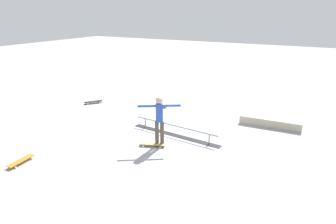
# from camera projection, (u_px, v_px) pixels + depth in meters

# --- Properties ---
(ground_plane) EXTENTS (60.00, 60.00, 0.00)m
(ground_plane) POSITION_uv_depth(u_px,v_px,m) (169.00, 132.00, 10.16)
(ground_plane) COLOR #9E9EA3
(grind_rail) EXTENTS (3.36, 0.53, 0.38)m
(grind_rail) POSITION_uv_depth(u_px,v_px,m) (175.00, 131.00, 9.83)
(grind_rail) COLOR black
(grind_rail) RESTS_ON ground_plane
(skate_ledge) EXTENTS (2.18, 0.53, 0.30)m
(skate_ledge) POSITION_uv_depth(u_px,v_px,m) (270.00, 122.00, 10.63)
(skate_ledge) COLOR #B2A893
(skate_ledge) RESTS_ON ground_plane
(skater_main) EXTENTS (1.14, 0.76, 1.61)m
(skater_main) POSITION_uv_depth(u_px,v_px,m) (159.00, 118.00, 8.82)
(skater_main) COLOR brown
(skater_main) RESTS_ON ground_plane
(skateboard_main) EXTENTS (0.82, 0.45, 0.09)m
(skateboard_main) POSITION_uv_depth(u_px,v_px,m) (152.00, 144.00, 9.08)
(skateboard_main) COLOR tan
(skateboard_main) RESTS_ON ground_plane
(loose_skateboard_black) EXTENTS (0.64, 0.76, 0.09)m
(loose_skateboard_black) POSITION_uv_depth(u_px,v_px,m) (93.00, 102.00, 13.28)
(loose_skateboard_black) COLOR black
(loose_skateboard_black) RESTS_ON ground_plane
(loose_skateboard_yellow) EXTENTS (0.76, 0.63, 0.09)m
(loose_skateboard_yellow) POSITION_uv_depth(u_px,v_px,m) (162.00, 104.00, 12.94)
(loose_skateboard_yellow) COLOR yellow
(loose_skateboard_yellow) RESTS_ON ground_plane
(loose_skateboard_orange) EXTENTS (0.31, 0.81, 0.09)m
(loose_skateboard_orange) POSITION_uv_depth(u_px,v_px,m) (21.00, 161.00, 8.07)
(loose_skateboard_orange) COLOR orange
(loose_skateboard_orange) RESTS_ON ground_plane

